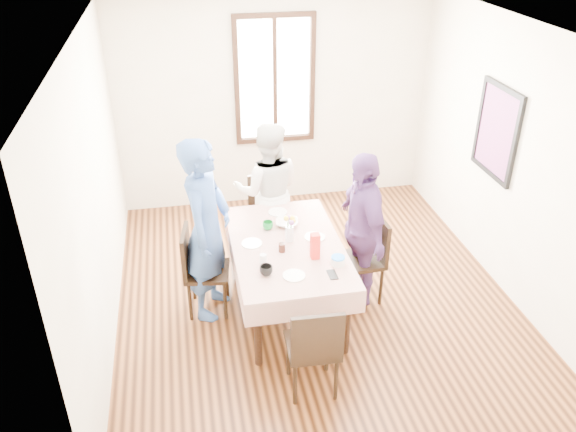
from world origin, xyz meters
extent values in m
plane|color=black|center=(0.00, 0.00, 0.00)|extent=(4.50, 4.50, 0.00)
plane|color=beige|center=(0.00, 2.25, 1.35)|extent=(4.00, 0.00, 4.00)
plane|color=beige|center=(2.00, 0.00, 1.35)|extent=(0.00, 4.50, 4.50)
cube|color=black|center=(0.00, 2.23, 1.65)|extent=(1.02, 0.06, 1.62)
cube|color=white|center=(0.00, 2.24, 1.65)|extent=(0.90, 0.02, 1.50)
cube|color=red|center=(1.98, 0.30, 1.55)|extent=(0.04, 0.76, 0.96)
cube|color=black|center=(-0.32, -0.19, 0.38)|extent=(0.92, 1.58, 0.75)
cube|color=#5E0D02|center=(-0.32, -0.19, 0.76)|extent=(1.04, 1.70, 0.01)
cube|color=black|center=(-1.08, -0.05, 0.46)|extent=(0.48, 0.48, 0.91)
cube|color=black|center=(0.45, -0.14, 0.46)|extent=(0.44, 0.44, 0.91)
cube|color=black|center=(-0.32, 0.89, 0.46)|extent=(0.43, 0.43, 0.91)
cube|color=black|center=(-0.32, -1.28, 0.46)|extent=(0.44, 0.44, 0.91)
imported|color=#2F4E8B|center=(-1.06, -0.05, 0.92)|extent=(0.66, 0.79, 1.84)
imported|color=silver|center=(-0.32, 0.87, 0.80)|extent=(0.86, 0.72, 1.60)
imported|color=#553269|center=(0.43, -0.14, 0.81)|extent=(0.46, 0.98, 1.63)
imported|color=black|center=(-0.59, -0.65, 0.81)|extent=(0.15, 0.15, 0.09)
imported|color=red|center=(-0.06, -0.28, 0.81)|extent=(0.14, 0.14, 0.10)
imported|color=#0C7226|center=(-0.45, 0.13, 0.80)|extent=(0.15, 0.15, 0.08)
imported|color=white|center=(-0.25, 0.16, 0.79)|extent=(0.28, 0.28, 0.06)
cube|color=red|center=(-0.11, -0.47, 0.89)|extent=(0.08, 0.08, 0.25)
cylinder|color=white|center=(0.07, -0.61, 0.79)|extent=(0.13, 0.13, 0.07)
cylinder|color=black|center=(-0.39, -0.31, 0.81)|extent=(0.06, 0.06, 0.09)
cylinder|color=silver|center=(-0.59, -0.47, 0.81)|extent=(0.06, 0.06, 0.09)
cube|color=black|center=(-0.02, -0.77, 0.77)|extent=(0.07, 0.15, 0.01)
cylinder|color=silver|center=(-0.28, -0.13, 0.84)|extent=(0.08, 0.08, 0.15)
cylinder|color=white|center=(-0.64, -0.12, 0.77)|extent=(0.20, 0.20, 0.01)
cylinder|color=white|center=(-0.03, -0.12, 0.77)|extent=(0.20, 0.20, 0.01)
cylinder|color=white|center=(-0.29, 0.44, 0.77)|extent=(0.20, 0.20, 0.01)
cylinder|color=white|center=(-0.36, -0.72, 0.77)|extent=(0.20, 0.20, 0.01)
cylinder|color=blue|center=(0.07, -0.61, 0.83)|extent=(0.12, 0.12, 0.01)
camera|label=1|loc=(-1.21, -4.80, 3.70)|focal=36.24mm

